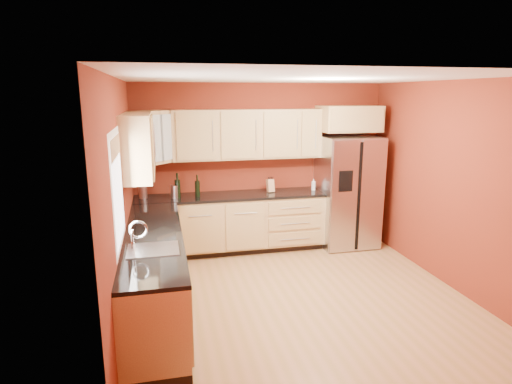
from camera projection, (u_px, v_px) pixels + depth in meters
floor at (298, 295)px, 5.27m from camera, size 4.00×4.00×0.00m
ceiling at (303, 78)px, 4.69m from camera, size 4.00×4.00×0.00m
wall_back at (261, 166)px, 6.88m from camera, size 4.00×0.04×2.60m
wall_front at (389, 254)px, 3.08m from camera, size 4.00×0.04×2.60m
wall_left at (122, 202)px, 4.55m from camera, size 0.04×4.00×2.60m
wall_right at (451, 185)px, 5.41m from camera, size 0.04×4.00×2.60m
base_cabinets_back at (231, 224)px, 6.67m from camera, size 2.90×0.60×0.88m
base_cabinets_left at (155, 275)px, 4.81m from camera, size 0.60×2.80×0.88m
countertop_back at (231, 196)px, 6.56m from camera, size 2.90×0.62×0.04m
countertop_left at (154, 236)px, 4.71m from camera, size 0.62×2.80×0.04m
upper_cabinets_back at (248, 134)px, 6.56m from camera, size 2.30×0.33×0.75m
upper_cabinets_left at (138, 145)px, 5.16m from camera, size 0.33×1.35×0.75m
corner_upper_cabinet at (152, 137)px, 6.09m from camera, size 0.67×0.67×0.75m
over_fridge_cabinet at (349, 119)px, 6.72m from camera, size 0.92×0.60×0.40m
refrigerator at (347, 191)px, 6.91m from camera, size 0.90×0.75×1.78m
window at (118, 189)px, 4.03m from camera, size 0.03×0.90×1.00m
sink_faucet at (152, 235)px, 4.20m from camera, size 0.50×0.42×0.30m
canister_left at (175, 192)px, 6.33m from camera, size 0.15×0.15×0.19m
canister_right at (143, 192)px, 6.31m from camera, size 0.14×0.14×0.20m
wine_bottle_a at (177, 185)px, 6.32m from camera, size 0.10×0.10×0.37m
wine_bottle_b at (197, 186)px, 6.40m from camera, size 0.08×0.08×0.33m
knife_block at (270, 186)px, 6.72m from camera, size 0.11×0.10×0.20m
soap_dispenser at (313, 185)px, 6.84m from camera, size 0.06×0.06×0.18m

